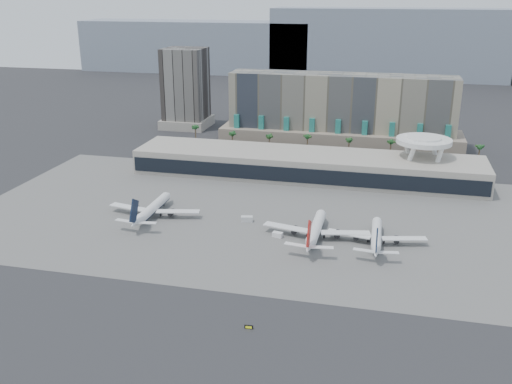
% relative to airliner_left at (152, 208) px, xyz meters
% --- Properties ---
extents(ground, '(900.00, 900.00, 0.00)m').
position_rel_airliner_left_xyz_m(ground, '(52.92, -42.79, -3.51)').
color(ground, '#232326').
rests_on(ground, ground).
extents(apron_pad, '(260.00, 130.00, 0.06)m').
position_rel_airliner_left_xyz_m(apron_pad, '(52.92, 12.21, -3.48)').
color(apron_pad, '#5B5B59').
rests_on(apron_pad, ground).
extents(mountain_ridge, '(680.00, 60.00, 70.00)m').
position_rel_airliner_left_xyz_m(mountain_ridge, '(80.80, 427.21, 26.38)').
color(mountain_ridge, gray).
rests_on(mountain_ridge, ground).
extents(hotel, '(140.00, 30.00, 42.00)m').
position_rel_airliner_left_xyz_m(hotel, '(62.92, 131.62, 13.30)').
color(hotel, gray).
rests_on(hotel, ground).
extents(office_tower, '(30.00, 30.00, 52.00)m').
position_rel_airliner_left_xyz_m(office_tower, '(-42.08, 157.21, 19.42)').
color(office_tower, black).
rests_on(office_tower, ground).
extents(terminal, '(170.00, 32.50, 14.50)m').
position_rel_airliner_left_xyz_m(terminal, '(52.92, 67.05, 3.00)').
color(terminal, '#B0A99A').
rests_on(terminal, ground).
extents(saucer_structure, '(26.00, 26.00, 21.89)m').
position_rel_airliner_left_xyz_m(saucer_structure, '(107.92, 73.21, 14.94)').
color(saucer_structure, white).
rests_on(saucer_structure, ground).
extents(palm_row, '(157.80, 2.80, 13.10)m').
position_rel_airliner_left_xyz_m(palm_row, '(59.92, 102.21, 6.98)').
color(palm_row, brown).
rests_on(palm_row, ground).
extents(airliner_left, '(39.21, 40.33, 13.93)m').
position_rel_airliner_left_xyz_m(airliner_left, '(0.00, 0.00, 0.00)').
color(airliner_left, white).
rests_on(airliner_left, ground).
extents(airliner_centre, '(40.53, 41.68, 14.40)m').
position_rel_airliner_left_xyz_m(airliner_centre, '(67.65, -6.06, 0.12)').
color(airliner_centre, white).
rests_on(airliner_centre, ground).
extents(airliner_right, '(36.39, 37.45, 12.93)m').
position_rel_airliner_left_xyz_m(airliner_right, '(89.89, -5.80, -0.25)').
color(airliner_right, white).
rests_on(airliner_right, ground).
extents(service_vehicle_a, '(5.01, 3.24, 2.26)m').
position_rel_airliner_left_xyz_m(service_vehicle_a, '(38.79, 3.63, -2.38)').
color(service_vehicle_a, silver).
rests_on(service_vehicle_a, ground).
extents(service_vehicle_b, '(4.10, 2.84, 1.93)m').
position_rel_airliner_left_xyz_m(service_vehicle_b, '(53.74, -8.34, -2.55)').
color(service_vehicle_b, white).
rests_on(service_vehicle_b, ground).
extents(taxiway_sign, '(2.41, 0.49, 1.09)m').
position_rel_airliner_left_xyz_m(taxiway_sign, '(58.21, -70.39, -2.97)').
color(taxiway_sign, black).
rests_on(taxiway_sign, ground).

